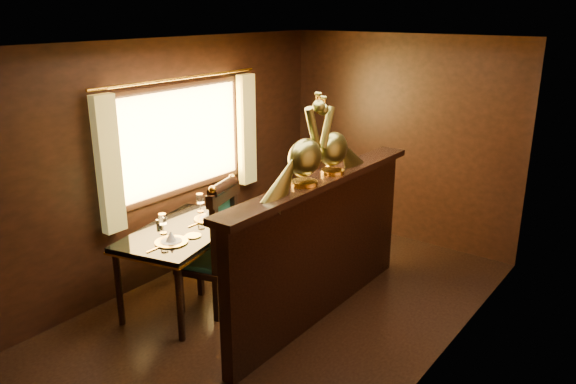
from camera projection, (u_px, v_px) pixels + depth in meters
name	position (u px, v px, depth m)	size (l,w,h in m)	color
ground	(274.00, 316.00, 5.30)	(5.00, 5.00, 0.00)	black
room_shell	(266.00, 152.00, 4.87)	(3.04, 5.04, 2.52)	black
partition	(322.00, 245.00, 5.12)	(0.26, 2.70, 1.36)	black
dining_table	(184.00, 236.00, 5.35)	(1.07, 1.46, 0.97)	black
chair_left	(217.00, 244.00, 5.21)	(0.59, 0.61, 1.32)	black
chair_right	(311.00, 223.00, 5.83)	(0.45, 0.50, 1.25)	black
peacock_left	(305.00, 141.00, 4.58)	(0.24, 0.64, 0.76)	#164427
peacock_right	(333.00, 134.00, 4.92)	(0.23, 0.61, 0.72)	#164427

